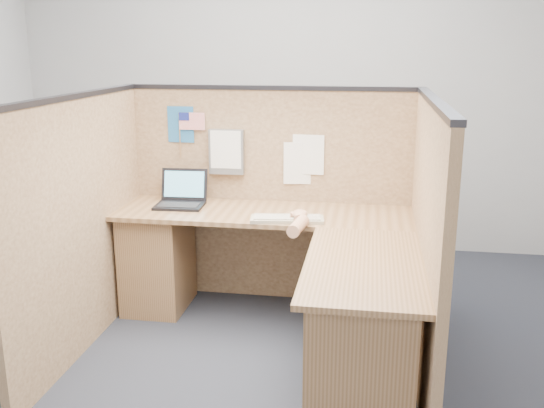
% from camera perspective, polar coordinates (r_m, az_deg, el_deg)
% --- Properties ---
extents(floor, '(5.00, 5.00, 0.00)m').
position_cam_1_polar(floor, '(3.67, -2.68, -14.61)').
color(floor, '#1F222C').
rests_on(floor, ground).
extents(wall_back, '(5.00, 0.00, 5.00)m').
position_cam_1_polar(wall_back, '(5.43, 2.13, 10.56)').
color(wall_back, '#A8A9AD').
rests_on(wall_back, floor).
extents(cubicle_partitions, '(2.06, 1.83, 1.53)m').
position_cam_1_polar(cubicle_partitions, '(3.76, -1.48, -1.14)').
color(cubicle_partitions, brown).
rests_on(cubicle_partitions, floor).
extents(l_desk, '(1.95, 1.75, 0.73)m').
position_cam_1_polar(l_desk, '(3.72, 0.95, -7.43)').
color(l_desk, brown).
rests_on(l_desk, floor).
extents(laptop, '(0.33, 0.32, 0.23)m').
position_cam_1_polar(laptop, '(4.21, -8.46, 0.70)').
color(laptop, black).
rests_on(laptop, l_desk).
extents(keyboard, '(0.47, 0.21, 0.03)m').
position_cam_1_polar(keyboard, '(3.78, 1.43, -1.41)').
color(keyboard, '#9D937A').
rests_on(keyboard, l_desk).
extents(mouse, '(0.13, 0.10, 0.05)m').
position_cam_1_polar(mouse, '(3.77, 2.63, -1.33)').
color(mouse, silver).
rests_on(mouse, l_desk).
extents(hand_forearm, '(0.12, 0.40, 0.09)m').
position_cam_1_polar(hand_forearm, '(3.63, 2.53, -1.73)').
color(hand_forearm, tan).
rests_on(hand_forearm, l_desk).
extents(blue_poster, '(0.19, 0.01, 0.25)m').
position_cam_1_polar(blue_poster, '(4.33, -8.59, 7.41)').
color(blue_poster, '#22619E').
rests_on(blue_poster, cubicle_partitions).
extents(american_flag, '(0.19, 0.01, 0.32)m').
position_cam_1_polar(american_flag, '(4.30, -7.81, 7.60)').
color(american_flag, olive).
rests_on(american_flag, cubicle_partitions).
extents(file_holder, '(0.24, 0.05, 0.31)m').
position_cam_1_polar(file_holder, '(4.25, -4.30, 4.94)').
color(file_holder, slate).
rests_on(file_holder, cubicle_partitions).
extents(paper_left, '(0.22, 0.01, 0.28)m').
position_cam_1_polar(paper_left, '(4.18, 3.44, 4.65)').
color(paper_left, white).
rests_on(paper_left, cubicle_partitions).
extents(paper_right, '(0.23, 0.03, 0.29)m').
position_cam_1_polar(paper_right, '(4.20, 2.68, 3.84)').
color(paper_right, white).
rests_on(paper_right, cubicle_partitions).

